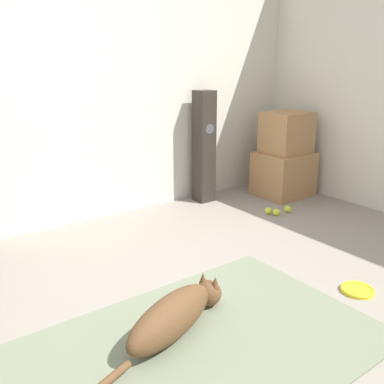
{
  "coord_description": "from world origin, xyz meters",
  "views": [
    {
      "loc": [
        -1.21,
        -1.44,
        1.41
      ],
      "look_at": [
        0.62,
        1.03,
        0.45
      ],
      "focal_mm": 40.0,
      "sensor_mm": 36.0,
      "label": 1
    }
  ],
  "objects_px": {
    "cardboard_box_upper": "(287,133)",
    "tennis_ball_loose_on_carpet": "(288,209)",
    "cardboard_box_lower": "(283,174)",
    "dog": "(175,315)",
    "tennis_ball_by_boxes": "(268,211)",
    "frisbee": "(357,290)",
    "floor_speaker": "(204,147)",
    "tennis_ball_near_speaker": "(277,212)"
  },
  "relations": [
    {
      "from": "dog",
      "to": "cardboard_box_upper",
      "type": "relative_size",
      "value": 2.08
    },
    {
      "from": "frisbee",
      "to": "cardboard_box_lower",
      "type": "distance_m",
      "value": 2.05
    },
    {
      "from": "tennis_ball_by_boxes",
      "to": "tennis_ball_loose_on_carpet",
      "type": "height_order",
      "value": "same"
    },
    {
      "from": "tennis_ball_by_boxes",
      "to": "floor_speaker",
      "type": "bearing_deg",
      "value": 108.98
    },
    {
      "from": "floor_speaker",
      "to": "tennis_ball_by_boxes",
      "type": "bearing_deg",
      "value": -71.02
    },
    {
      "from": "floor_speaker",
      "to": "tennis_ball_near_speaker",
      "type": "bearing_deg",
      "value": -70.82
    },
    {
      "from": "cardboard_box_lower",
      "to": "tennis_ball_by_boxes",
      "type": "xyz_separation_m",
      "value": [
        -0.57,
        -0.34,
        -0.2
      ]
    },
    {
      "from": "cardboard_box_upper",
      "to": "tennis_ball_near_speaker",
      "type": "height_order",
      "value": "cardboard_box_upper"
    },
    {
      "from": "cardboard_box_lower",
      "to": "tennis_ball_near_speaker",
      "type": "xyz_separation_m",
      "value": [
        -0.54,
        -0.42,
        -0.2
      ]
    },
    {
      "from": "tennis_ball_by_boxes",
      "to": "cardboard_box_upper",
      "type": "bearing_deg",
      "value": 30.66
    },
    {
      "from": "floor_speaker",
      "to": "tennis_ball_near_speaker",
      "type": "relative_size",
      "value": 16.97
    },
    {
      "from": "tennis_ball_near_speaker",
      "to": "floor_speaker",
      "type": "bearing_deg",
      "value": 109.18
    },
    {
      "from": "cardboard_box_upper",
      "to": "cardboard_box_lower",
      "type": "bearing_deg",
      "value": 176.27
    },
    {
      "from": "dog",
      "to": "cardboard_box_upper",
      "type": "height_order",
      "value": "cardboard_box_upper"
    },
    {
      "from": "frisbee",
      "to": "tennis_ball_near_speaker",
      "type": "distance_m",
      "value": 1.4
    },
    {
      "from": "cardboard_box_lower",
      "to": "tennis_ball_by_boxes",
      "type": "bearing_deg",
      "value": -148.97
    },
    {
      "from": "frisbee",
      "to": "cardboard_box_upper",
      "type": "distance_m",
      "value": 2.14
    },
    {
      "from": "tennis_ball_near_speaker",
      "to": "tennis_ball_loose_on_carpet",
      "type": "height_order",
      "value": "same"
    },
    {
      "from": "cardboard_box_lower",
      "to": "tennis_ball_by_boxes",
      "type": "relative_size",
      "value": 8.28
    },
    {
      "from": "frisbee",
      "to": "cardboard_box_lower",
      "type": "xyz_separation_m",
      "value": [
        1.15,
        1.68,
        0.22
      ]
    },
    {
      "from": "dog",
      "to": "floor_speaker",
      "type": "height_order",
      "value": "floor_speaker"
    },
    {
      "from": "dog",
      "to": "cardboard_box_upper",
      "type": "bearing_deg",
      "value": 30.23
    },
    {
      "from": "dog",
      "to": "tennis_ball_by_boxes",
      "type": "bearing_deg",
      "value": 30.09
    },
    {
      "from": "cardboard_box_lower",
      "to": "tennis_ball_loose_on_carpet",
      "type": "distance_m",
      "value": 0.6
    },
    {
      "from": "tennis_ball_loose_on_carpet",
      "to": "floor_speaker",
      "type": "bearing_deg",
      "value": 118.73
    },
    {
      "from": "floor_speaker",
      "to": "tennis_ball_loose_on_carpet",
      "type": "xyz_separation_m",
      "value": [
        0.42,
        -0.77,
        -0.53
      ]
    },
    {
      "from": "dog",
      "to": "floor_speaker",
      "type": "distance_m",
      "value": 2.34
    },
    {
      "from": "cardboard_box_upper",
      "to": "tennis_ball_loose_on_carpet",
      "type": "xyz_separation_m",
      "value": [
        -0.39,
        -0.42,
        -0.64
      ]
    },
    {
      "from": "cardboard_box_upper",
      "to": "tennis_ball_loose_on_carpet",
      "type": "relative_size",
      "value": 6.84
    },
    {
      "from": "dog",
      "to": "cardboard_box_lower",
      "type": "distance_m",
      "value": 2.7
    },
    {
      "from": "frisbee",
      "to": "tennis_ball_loose_on_carpet",
      "type": "height_order",
      "value": "tennis_ball_loose_on_carpet"
    },
    {
      "from": "dog",
      "to": "frisbee",
      "type": "relative_size",
      "value": 4.51
    },
    {
      "from": "dog",
      "to": "tennis_ball_by_boxes",
      "type": "distance_m",
      "value": 2.04
    },
    {
      "from": "floor_speaker",
      "to": "tennis_ball_loose_on_carpet",
      "type": "height_order",
      "value": "floor_speaker"
    },
    {
      "from": "dog",
      "to": "cardboard_box_lower",
      "type": "bearing_deg",
      "value": 30.32
    },
    {
      "from": "cardboard_box_upper",
      "to": "tennis_ball_by_boxes",
      "type": "bearing_deg",
      "value": -149.34
    },
    {
      "from": "floor_speaker",
      "to": "tennis_ball_by_boxes",
      "type": "relative_size",
      "value": 16.97
    },
    {
      "from": "tennis_ball_near_speaker",
      "to": "tennis_ball_loose_on_carpet",
      "type": "bearing_deg",
      "value": 0.36
    },
    {
      "from": "frisbee",
      "to": "floor_speaker",
      "type": "bearing_deg",
      "value": 80.36
    },
    {
      "from": "frisbee",
      "to": "floor_speaker",
      "type": "distance_m",
      "value": 2.13
    },
    {
      "from": "frisbee",
      "to": "tennis_ball_by_boxes",
      "type": "xyz_separation_m",
      "value": [
        0.58,
        1.34,
        0.02
      ]
    },
    {
      "from": "dog",
      "to": "floor_speaker",
      "type": "relative_size",
      "value": 0.84
    }
  ]
}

